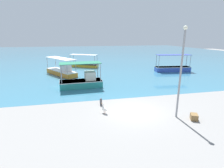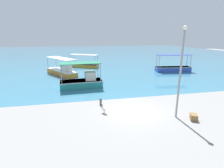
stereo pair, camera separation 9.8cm
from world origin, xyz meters
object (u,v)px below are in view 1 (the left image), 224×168
pelican (104,109)px  mooring_bollard (101,102)px  cargo_crate (194,117)px  fishing_boat_center (83,81)px  lamp_post (181,69)px  fishing_boat_outer (62,71)px  fishing_boat_near_left (84,64)px  fishing_boat_far_left (173,68)px

pelican → mooring_bollard: bearing=90.3°
pelican → cargo_crate: pelican is taller
fishing_boat_center → mooring_bollard: 6.23m
pelican → lamp_post: bearing=-18.8°
lamp_post → fishing_boat_outer: bearing=118.7°
fishing_boat_center → pelican: (1.26, -7.74, -0.31)m
fishing_boat_outer → mooring_bollard: 13.98m
fishing_boat_outer → cargo_crate: size_ratio=10.43×
fishing_boat_outer → fishing_boat_center: (2.77, -7.29, 0.05)m
pelican → lamp_post: lamp_post is taller
fishing_boat_near_left → fishing_boat_far_left: bearing=-28.1°
fishing_boat_outer → pelican: 15.57m
fishing_boat_near_left → pelican: fishing_boat_near_left is taller
fishing_boat_center → fishing_boat_near_left: bearing=86.0°
fishing_boat_far_left → pelican: fishing_boat_far_left is taller
fishing_boat_near_left → mooring_bollard: 20.17m
fishing_boat_outer → lamp_post: bearing=-61.3°
fishing_boat_far_left → lamp_post: (-9.07, -15.83, 3.05)m
pelican → fishing_boat_outer: bearing=105.0°
pelican → mooring_bollard: (-0.01, 1.65, -0.03)m
mooring_bollard → fishing_boat_outer: bearing=106.7°
fishing_boat_near_left → cargo_crate: fishing_boat_near_left is taller
fishing_boat_far_left → cargo_crate: size_ratio=9.66×
fishing_boat_near_left → lamp_post: lamp_post is taller
fishing_boat_far_left → fishing_boat_center: size_ratio=1.22×
fishing_boat_center → cargo_crate: 12.62m
fishing_boat_far_left → cargo_crate: bearing=-116.1°
fishing_boat_outer → mooring_bollard: bearing=-73.3°
fishing_boat_center → cargo_crate: fishing_boat_center is taller
fishing_boat_center → lamp_post: bearing=-55.9°
fishing_boat_center → pelican: 7.85m
mooring_bollard → cargo_crate: 7.40m
fishing_boat_far_left → cargo_crate: fishing_boat_far_left is taller
fishing_boat_outer → fishing_boat_near_left: bearing=61.1°
pelican → mooring_bollard: 1.65m
fishing_boat_outer → cargo_crate: (10.17, -17.50, -0.42)m
pelican → fishing_boat_center: bearing=99.3°
fishing_boat_outer → lamp_post: 19.37m
fishing_boat_outer → pelican: size_ratio=8.17×
lamp_post → fishing_boat_far_left: bearing=60.2°
fishing_boat_near_left → fishing_boat_center: size_ratio=1.14×
pelican → fishing_boat_far_left: bearing=44.7°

